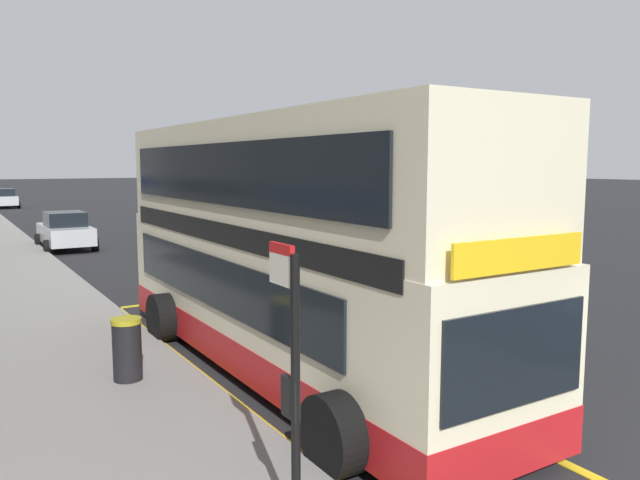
# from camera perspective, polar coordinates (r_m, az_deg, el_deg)

# --- Properties ---
(ground_plane) EXTENTS (260.00, 260.00, 0.00)m
(ground_plane) POSITION_cam_1_polar(r_m,az_deg,el_deg) (35.68, -19.30, 0.78)
(ground_plane) COLOR black
(double_decker_bus) EXTENTS (3.19, 10.31, 4.40)m
(double_decker_bus) POSITION_cam_1_polar(r_m,az_deg,el_deg) (10.89, -3.16, -1.39)
(double_decker_bus) COLOR beige
(double_decker_bus) RESTS_ON ground
(bus_bay_markings) EXTENTS (2.80, 12.71, 0.01)m
(bus_bay_markings) POSITION_cam_1_polar(r_m,az_deg,el_deg) (11.35, -3.87, -11.74)
(bus_bay_markings) COLOR gold
(bus_bay_markings) RESTS_ON ground
(bus_stop_sign) EXTENTS (0.09, 0.51, 2.77)m
(bus_stop_sign) POSITION_cam_1_polar(r_m,az_deg,el_deg) (5.94, -2.66, -11.60)
(bus_stop_sign) COLOR black
(bus_stop_sign) RESTS_ON pavement_near
(parked_car_silver_behind) EXTENTS (2.09, 4.20, 1.62)m
(parked_car_silver_behind) POSITION_cam_1_polar(r_m,az_deg,el_deg) (28.68, -22.53, 0.80)
(parked_car_silver_behind) COLOR #B2B5BA
(parked_car_silver_behind) RESTS_ON ground
(parked_car_silver_kerbside) EXTENTS (2.09, 4.20, 1.62)m
(parked_car_silver_kerbside) POSITION_cam_1_polar(r_m,az_deg,el_deg) (57.70, -27.21, 3.45)
(parked_car_silver_kerbside) COLOR #B2B5BA
(parked_car_silver_kerbside) RESTS_ON ground
(litter_bin) EXTENTS (0.49, 0.49, 1.03)m
(litter_bin) POSITION_cam_1_polar(r_m,az_deg,el_deg) (10.68, -17.44, -9.61)
(litter_bin) COLOR black
(litter_bin) RESTS_ON pavement_near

